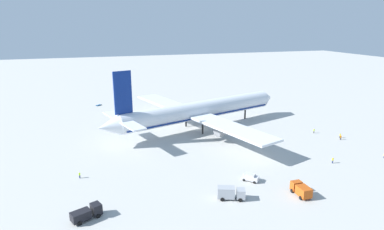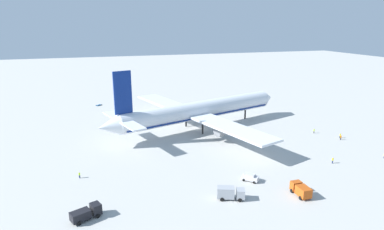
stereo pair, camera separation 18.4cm
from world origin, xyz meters
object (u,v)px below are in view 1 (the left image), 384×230
at_px(ground_worker_3, 341,137).
at_px(baggage_cart_1, 120,107).
at_px(ground_worker_1, 314,131).
at_px(ground_worker_5, 340,136).
at_px(service_van, 250,177).
at_px(service_truck_0, 230,193).
at_px(traffic_cone_0, 248,101).
at_px(baggage_cart_2, 244,97).
at_px(ground_worker_2, 80,175).
at_px(airliner, 198,111).
at_px(ground_worker_0, 333,160).
at_px(service_truck_1, 301,190).
at_px(baggage_cart_0, 99,105).
at_px(traffic_cone_1, 219,103).
at_px(service_truck_2, 87,213).
at_px(ground_worker_4, 384,156).

bearing_deg(ground_worker_3, baggage_cart_1, 134.30).
bearing_deg(ground_worker_1, ground_worker_5, -52.75).
height_order(service_van, baggage_cart_1, service_van).
height_order(service_truck_0, traffic_cone_0, service_truck_0).
distance_m(baggage_cart_2, ground_worker_2, 109.12).
relative_size(airliner, ground_worker_0, 43.06).
xyz_separation_m(baggage_cart_2, ground_worker_5, (4.42, -66.52, 0.13)).
bearing_deg(ground_worker_0, ground_worker_1, 63.23).
height_order(service_truck_1, baggage_cart_2, service_truck_1).
bearing_deg(baggage_cart_0, airliner, -55.06).
relative_size(service_truck_0, traffic_cone_1, 12.00).
relative_size(service_truck_2, baggage_cart_0, 2.21).
bearing_deg(baggage_cart_2, service_truck_2, -131.60).
height_order(service_van, ground_worker_5, service_van).
bearing_deg(ground_worker_0, traffic_cone_0, 80.65).
xyz_separation_m(service_truck_1, ground_worker_4, (37.16, 11.05, -0.67)).
relative_size(service_truck_2, ground_worker_0, 3.68).
bearing_deg(service_truck_2, ground_worker_2, 94.89).
distance_m(baggage_cart_0, baggage_cart_1, 11.35).
relative_size(baggage_cart_0, ground_worker_2, 1.77).
distance_m(service_van, ground_worker_2, 44.17).
bearing_deg(ground_worker_0, airliner, 122.64).
relative_size(service_van, traffic_cone_1, 7.78).
xyz_separation_m(baggage_cart_2, traffic_cone_0, (-0.59, -6.71, -0.43)).
distance_m(ground_worker_5, traffic_cone_1, 63.68).
bearing_deg(service_truck_0, baggage_cart_0, 104.03).
height_order(baggage_cart_1, traffic_cone_0, traffic_cone_0).
height_order(baggage_cart_2, traffic_cone_0, baggage_cart_2).
height_order(service_truck_1, ground_worker_3, service_truck_1).
relative_size(service_van, baggage_cart_0, 1.44).
relative_size(ground_worker_5, traffic_cone_0, 2.99).
relative_size(service_truck_0, ground_worker_4, 4.05).
relative_size(baggage_cart_2, ground_worker_4, 1.75).
relative_size(airliner, ground_worker_1, 45.19).
distance_m(airliner, ground_worker_5, 51.18).
bearing_deg(ground_worker_0, service_truck_0, -165.61).
relative_size(service_truck_1, service_truck_2, 0.83).
distance_m(baggage_cart_1, ground_worker_3, 97.94).
relative_size(ground_worker_0, ground_worker_5, 1.08).
relative_size(service_truck_1, ground_worker_0, 3.06).
xyz_separation_m(service_truck_2, ground_worker_5, (85.34, 24.62, -0.57)).
distance_m(service_truck_1, ground_worker_0, 23.64).
xyz_separation_m(baggage_cart_0, ground_worker_5, (79.19, -74.52, 0.57)).
distance_m(ground_worker_3, ground_worker_5, 2.10).
height_order(service_truck_0, ground_worker_2, service_truck_0).
bearing_deg(baggage_cart_2, ground_worker_3, -87.33).
bearing_deg(baggage_cart_2, service_truck_1, -108.97).
xyz_separation_m(airliner, ground_worker_4, (43.99, -43.45, -6.36)).
distance_m(baggage_cart_2, ground_worker_3, 68.30).
distance_m(baggage_cart_0, ground_worker_3, 109.03).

